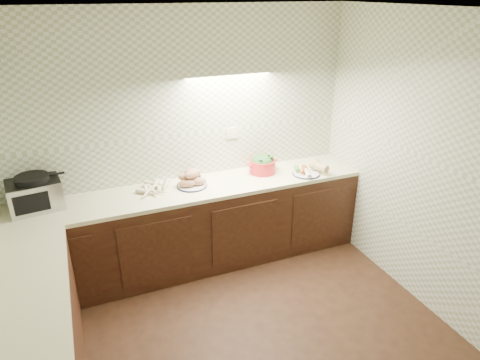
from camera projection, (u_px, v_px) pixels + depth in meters
name	position (u px, v px, depth m)	size (l,w,h in m)	color
room	(254.00, 178.00, 2.70)	(3.60, 3.60, 2.60)	black
counter	(143.00, 290.00, 3.52)	(3.60, 3.60, 0.90)	black
toaster_oven	(35.00, 193.00, 3.82)	(0.48, 0.39, 0.31)	black
parsnip_pile	(149.00, 189.00, 4.17)	(0.43, 0.41, 0.07)	beige
sweet_potato_plate	(191.00, 179.00, 4.28)	(0.31, 0.31, 0.18)	#16153E
onion_bowl	(194.00, 177.00, 4.41)	(0.14, 0.14, 0.11)	black
dutch_oven	(262.00, 164.00, 4.60)	(0.36, 0.33, 0.20)	red
veg_plate	(310.00, 168.00, 4.60)	(0.37, 0.35, 0.14)	#16153E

